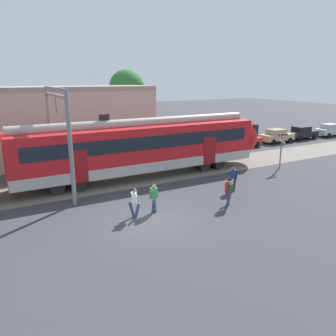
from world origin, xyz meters
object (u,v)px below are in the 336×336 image
(commuter_train, at_px, (13,160))
(crossing_signal, at_px, (282,144))
(parked_car_silver, at_px, (330,130))
(parked_car_red, at_px, (243,140))
(parked_car_black, at_px, (302,133))
(pedestrian_red, at_px, (229,189))
(parked_car_tan, at_px, (277,136))
(pedestrian_green, at_px, (154,195))
(pedestrian_navy, at_px, (233,177))
(pedestrian_white, at_px, (134,201))

(commuter_train, xyz_separation_m, crossing_signal, (19.22, -3.26, -0.24))
(commuter_train, height_order, parked_car_silver, commuter_train)
(parked_car_red, distance_m, parked_car_black, 9.44)
(pedestrian_red, relative_size, crossing_signal, 0.56)
(crossing_signal, bearing_deg, parked_car_black, 33.61)
(parked_car_tan, bearing_deg, parked_car_silver, -0.34)
(parked_car_black, bearing_deg, pedestrian_green, -155.67)
(commuter_train, xyz_separation_m, parked_car_black, (31.68, 5.02, -1.47))
(pedestrian_red, relative_size, pedestrian_navy, 1.00)
(pedestrian_navy, bearing_deg, parked_car_black, 29.04)
(parked_car_red, xyz_separation_m, parked_car_black, (9.43, 0.41, 0.00))
(parked_car_tan, bearing_deg, pedestrian_white, -152.72)
(pedestrian_white, relative_size, pedestrian_green, 1.00)
(pedestrian_green, height_order, parked_car_red, pedestrian_green)
(parked_car_red, distance_m, crossing_signal, 8.52)
(commuter_train, distance_m, parked_car_silver, 36.94)
(crossing_signal, bearing_deg, pedestrian_red, -153.53)
(parked_car_red, bearing_deg, pedestrian_white, -146.78)
(pedestrian_green, height_order, pedestrian_red, same)
(pedestrian_green, bearing_deg, crossing_signal, 13.92)
(parked_car_tan, relative_size, crossing_signal, 1.34)
(commuter_train, relative_size, pedestrian_navy, 22.83)
(pedestrian_navy, bearing_deg, commuter_train, 154.90)
(parked_car_red, bearing_deg, crossing_signal, -111.00)
(commuter_train, height_order, crossing_signal, commuter_train)
(pedestrian_white, relative_size, crossing_signal, 0.56)
(commuter_train, bearing_deg, pedestrian_white, -52.65)
(pedestrian_green, bearing_deg, pedestrian_white, -171.93)
(pedestrian_navy, relative_size, parked_car_silver, 0.42)
(pedestrian_white, xyz_separation_m, parked_car_tan, (22.32, 11.51, -0.18))
(parked_car_tan, bearing_deg, pedestrian_green, -151.77)
(pedestrian_white, xyz_separation_m, crossing_signal, (14.16, 3.38, 1.05))
(pedestrian_red, xyz_separation_m, parked_car_black, (21.26, 12.66, -0.21))
(parked_car_red, relative_size, parked_car_black, 1.01)
(pedestrian_red, distance_m, parked_car_red, 17.03)
(parked_car_silver, relative_size, crossing_signal, 1.33)
(commuter_train, relative_size, crossing_signal, 12.68)
(parked_car_black, bearing_deg, pedestrian_red, -149.22)
(pedestrian_navy, distance_m, parked_car_red, 14.38)
(commuter_train, xyz_separation_m, pedestrian_white, (5.07, -6.64, -1.29))
(parked_car_tan, height_order, parked_car_silver, same)
(pedestrian_red, height_order, parked_car_silver, pedestrian_red)
(pedestrian_white, distance_m, parked_car_red, 20.54)
(pedestrian_red, bearing_deg, parked_car_silver, 25.45)
(pedestrian_white, bearing_deg, commuter_train, 127.35)
(parked_car_red, bearing_deg, pedestrian_red, -133.98)
(parked_car_red, bearing_deg, pedestrian_green, -145.26)
(pedestrian_green, bearing_deg, parked_car_tan, 28.23)
(pedestrian_white, distance_m, parked_car_black, 29.05)
(pedestrian_navy, height_order, parked_car_silver, pedestrian_navy)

